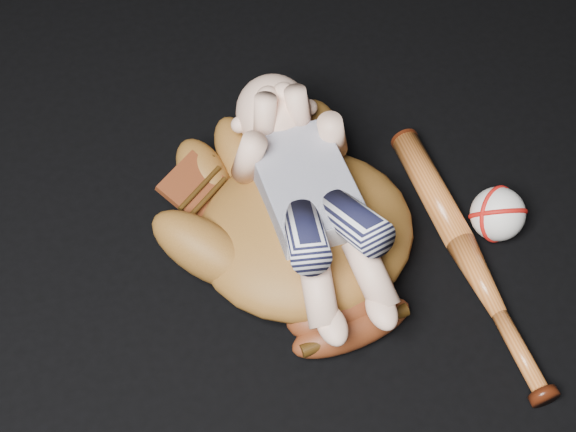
{
  "coord_description": "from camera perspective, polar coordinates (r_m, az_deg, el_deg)",
  "views": [
    {
      "loc": [
        -0.22,
        -0.49,
        0.96
      ],
      "look_at": [
        -0.01,
        0.12,
        0.07
      ],
      "focal_mm": 50.0,
      "sensor_mm": 36.0,
      "label": 1
    }
  ],
  "objects": [
    {
      "name": "baseball",
      "position": [
        1.17,
        14.7,
        0.14
      ],
      "size": [
        0.09,
        0.09,
        0.08
      ],
      "primitive_type": "sphere",
      "rotation": [
        0.0,
        0.0,
        0.11
      ],
      "color": "white",
      "rests_on": "ground"
    },
    {
      "name": "baseball_glove",
      "position": [
        1.09,
        1.25,
        -0.64
      ],
      "size": [
        0.41,
        0.46,
        0.13
      ],
      "primitive_type": null,
      "rotation": [
        0.0,
        0.0,
        0.09
      ],
      "color": "brown",
      "rests_on": "ground"
    },
    {
      "name": "newborn_baby",
      "position": [
        1.04,
        1.88,
        1.26
      ],
      "size": [
        0.19,
        0.4,
        0.16
      ],
      "primitive_type": null,
      "rotation": [
        0.0,
        0.0,
        0.0
      ],
      "color": "#E6B194",
      "rests_on": "baseball_glove"
    },
    {
      "name": "baseball_bat",
      "position": [
        1.14,
        12.69,
        -2.85
      ],
      "size": [
        0.05,
        0.45,
        0.04
      ],
      "primitive_type": null,
      "rotation": [
        0.0,
        0.0,
        -0.01
      ],
      "color": "#B15922",
      "rests_on": "ground"
    }
  ]
}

